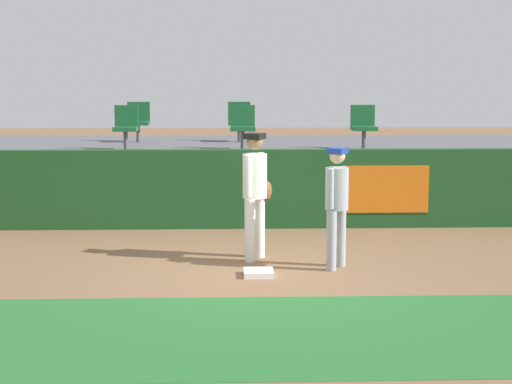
{
  "coord_description": "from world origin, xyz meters",
  "views": [
    {
      "loc": [
        -0.32,
        -11.04,
        2.72
      ],
      "look_at": [
        0.08,
        0.82,
        1.0
      ],
      "focal_mm": 57.98,
      "sensor_mm": 36.0,
      "label": 1
    }
  ],
  "objects": [
    {
      "name": "seat_back_left",
      "position": [
        -2.23,
        6.56,
        1.73
      ],
      "size": [
        0.48,
        0.44,
        0.84
      ],
      "color": "#4C4C51",
      "rests_on": "bleacher_platform"
    },
    {
      "name": "ground_plane",
      "position": [
        0.0,
        0.0,
        0.0
      ],
      "size": [
        60.0,
        60.0,
        0.0
      ],
      "primitive_type": "plane",
      "color": "brown"
    },
    {
      "name": "field_wall",
      "position": [
        0.01,
        3.32,
        0.69
      ],
      "size": [
        18.0,
        0.26,
        1.39
      ],
      "color": "#19471E",
      "rests_on": "ground_plane"
    },
    {
      "name": "bleacher_platform",
      "position": [
        0.0,
        5.89,
        0.63
      ],
      "size": [
        18.0,
        4.8,
        1.26
      ],
      "primitive_type": "cube",
      "color": "#59595E",
      "rests_on": "ground_plane"
    },
    {
      "name": "seat_back_center",
      "position": [
        -0.08,
        6.56,
        1.73
      ],
      "size": [
        0.48,
        0.44,
        0.84
      ],
      "color": "#4C4C51",
      "rests_on": "bleacher_platform"
    },
    {
      "name": "seat_front_center",
      "position": [
        -0.05,
        4.76,
        1.73
      ],
      "size": [
        0.47,
        0.44,
        0.84
      ],
      "color": "#4C4C51",
      "rests_on": "bleacher_platform"
    },
    {
      "name": "player_fielder_home",
      "position": [
        0.07,
        0.84,
        1.07
      ],
      "size": [
        0.53,
        0.5,
        1.86
      ],
      "rotation": [
        0.0,
        0.0,
        -2.04
      ],
      "color": "white",
      "rests_on": "ground_plane"
    },
    {
      "name": "player_runner_visitor",
      "position": [
        1.18,
        0.22,
        0.98
      ],
      "size": [
        0.45,
        0.45,
        1.7
      ],
      "rotation": [
        0.0,
        0.0,
        -2.15
      ],
      "color": "#9EA3AD",
      "rests_on": "ground_plane"
    },
    {
      "name": "seat_front_right",
      "position": [
        2.28,
        4.76,
        1.73
      ],
      "size": [
        0.46,
        0.44,
        0.84
      ],
      "color": "#4C4C51",
      "rests_on": "bleacher_platform"
    },
    {
      "name": "seat_front_left",
      "position": [
        -2.27,
        4.76,
        1.73
      ],
      "size": [
        0.45,
        0.44,
        0.84
      ],
      "color": "#4C4C51",
      "rests_on": "bleacher_platform"
    },
    {
      "name": "grass_foreground_strip",
      "position": [
        0.0,
        -2.65,
        0.0
      ],
      "size": [
        18.0,
        2.8,
        0.01
      ],
      "primitive_type": "cube",
      "color": "#26662B",
      "rests_on": "ground_plane"
    },
    {
      "name": "first_base",
      "position": [
        0.08,
        -0.18,
        0.04
      ],
      "size": [
        0.4,
        0.4,
        0.08
      ],
      "primitive_type": "cube",
      "color": "white",
      "rests_on": "ground_plane"
    }
  ]
}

